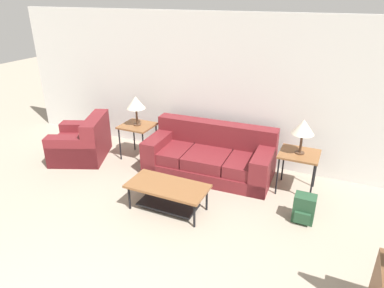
# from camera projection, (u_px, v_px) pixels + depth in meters

# --- Properties ---
(wall_back) EXTENTS (8.94, 0.06, 2.60)m
(wall_back) POSITION_uv_depth(u_px,v_px,m) (230.00, 91.00, 5.96)
(wall_back) COLOR silver
(wall_back) RESTS_ON ground_plane
(couch) EXTENTS (2.17, 1.06, 0.82)m
(couch) POSITION_uv_depth(u_px,v_px,m) (210.00, 157.00, 5.86)
(couch) COLOR maroon
(couch) RESTS_ON ground_plane
(armchair) EXTENTS (1.24, 1.28, 0.80)m
(armchair) POSITION_uv_depth(u_px,v_px,m) (82.00, 143.00, 6.40)
(armchair) COLOR maroon
(armchair) RESTS_ON ground_plane
(coffee_table) EXTENTS (1.14, 0.55, 0.40)m
(coffee_table) POSITION_uv_depth(u_px,v_px,m) (168.00, 191.00, 4.83)
(coffee_table) COLOR brown
(coffee_table) RESTS_ON ground_plane
(side_table_left) EXTENTS (0.59, 0.55, 0.65)m
(side_table_left) POSITION_uv_depth(u_px,v_px,m) (138.00, 128.00, 6.29)
(side_table_left) COLOR brown
(side_table_left) RESTS_ON ground_plane
(side_table_right) EXTENTS (0.59, 0.55, 0.65)m
(side_table_right) POSITION_uv_depth(u_px,v_px,m) (299.00, 157.00, 5.19)
(side_table_right) COLOR brown
(side_table_right) RESTS_ON ground_plane
(table_lamp_left) EXTENTS (0.34, 0.34, 0.54)m
(table_lamp_left) POSITION_uv_depth(u_px,v_px,m) (136.00, 103.00, 6.09)
(table_lamp_left) COLOR #472D1E
(table_lamp_left) RESTS_ON side_table_left
(table_lamp_right) EXTENTS (0.34, 0.34, 0.54)m
(table_lamp_right) POSITION_uv_depth(u_px,v_px,m) (303.00, 127.00, 4.99)
(table_lamp_right) COLOR #472D1E
(table_lamp_right) RESTS_ON side_table_right
(backpack) EXTENTS (0.28, 0.29, 0.40)m
(backpack) POSITION_uv_depth(u_px,v_px,m) (304.00, 209.00, 4.63)
(backpack) COLOR #23472D
(backpack) RESTS_ON ground_plane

